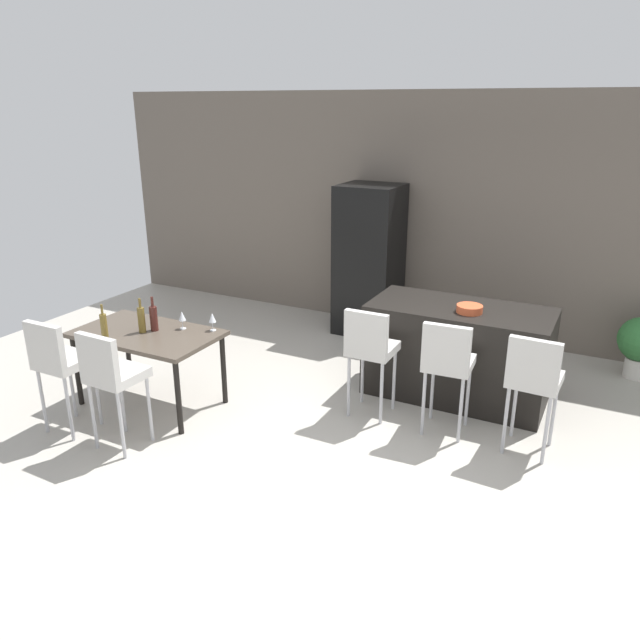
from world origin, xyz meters
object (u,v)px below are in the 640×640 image
(bar_chair_right, at_px, (534,376))
(fruit_bowl, at_px, (470,309))
(kitchen_island, at_px, (458,352))
(dining_chair_far, at_px, (111,372))
(refrigerator, at_px, (369,260))
(dining_chair_near, at_px, (58,359))
(wine_glass_right, at_px, (212,318))
(bar_chair_middle, at_px, (448,360))
(wine_bottle_near, at_px, (141,319))
(dining_table, at_px, (147,339))
(wine_glass_middle, at_px, (182,316))
(bar_chair_left, at_px, (370,346))
(wine_bottle_far, at_px, (154,318))
(wine_bottle_left, at_px, (104,326))

(bar_chair_right, relative_size, fruit_bowl, 4.36)
(kitchen_island, bearing_deg, dining_chair_far, -134.73)
(refrigerator, bearing_deg, dining_chair_near, -110.92)
(dining_chair_near, xyz_separation_m, fruit_bowl, (2.96, 2.16, 0.26))
(wine_glass_right, height_order, refrigerator, refrigerator)
(kitchen_island, distance_m, bar_chair_middle, 0.83)
(dining_chair_near, bearing_deg, bar_chair_middle, 26.62)
(dining_chair_near, bearing_deg, wine_glass_right, 52.16)
(bar_chair_middle, relative_size, wine_bottle_near, 3.19)
(dining_chair_far, bearing_deg, bar_chair_middle, 32.18)
(dining_table, bearing_deg, fruit_bowl, 27.87)
(dining_chair_near, xyz_separation_m, wine_glass_middle, (0.55, 0.98, 0.17))
(fruit_bowl, bearing_deg, dining_table, -152.13)
(bar_chair_right, relative_size, wine_bottle_near, 3.19)
(bar_chair_left, distance_m, bar_chair_right, 1.41)
(wine_bottle_near, bearing_deg, fruit_bowl, 27.91)
(kitchen_island, relative_size, wine_bottle_far, 5.22)
(bar_chair_left, bearing_deg, fruit_bowl, 43.69)
(dining_chair_near, relative_size, wine_bottle_left, 3.18)
(dining_table, relative_size, wine_glass_right, 7.71)
(kitchen_island, height_order, wine_bottle_far, wine_bottle_far)
(kitchen_island, height_order, dining_chair_near, dining_chair_near)
(dining_chair_far, relative_size, wine_glass_middle, 6.03)
(fruit_bowl, bearing_deg, wine_bottle_far, -152.92)
(wine_bottle_near, bearing_deg, dining_chair_far, -65.86)
(wine_glass_middle, bearing_deg, dining_table, -138.26)
(kitchen_island, xyz_separation_m, dining_chair_near, (-2.85, -2.27, 0.24))
(wine_glass_middle, relative_size, wine_glass_right, 1.00)
(bar_chair_middle, relative_size, refrigerator, 0.57)
(wine_bottle_left, distance_m, wine_glass_right, 0.96)
(wine_bottle_left, bearing_deg, wine_glass_right, 40.63)
(dining_chair_far, bearing_deg, wine_glass_middle, 93.04)
(dining_table, distance_m, dining_chair_near, 0.81)
(wine_bottle_left, distance_m, fruit_bowl, 3.33)
(wine_bottle_far, bearing_deg, refrigerator, 69.61)
(bar_chair_middle, xyz_separation_m, wine_glass_middle, (-2.41, -0.51, 0.17))
(wine_glass_right, bearing_deg, kitchen_island, 30.76)
(bar_chair_left, relative_size, dining_chair_far, 1.00)
(kitchen_island, distance_m, wine_glass_middle, 2.67)
(wine_glass_middle, xyz_separation_m, fruit_bowl, (2.41, 1.18, 0.09))
(bar_chair_left, relative_size, wine_glass_middle, 6.03)
(wine_bottle_near, bearing_deg, wine_glass_right, 30.81)
(wine_bottle_far, bearing_deg, wine_bottle_near, -129.34)
(kitchen_island, xyz_separation_m, bar_chair_right, (0.81, -0.79, 0.24))
(fruit_bowl, bearing_deg, wine_glass_right, -152.88)
(wine_glass_right, bearing_deg, dining_table, -149.25)
(bar_chair_right, relative_size, dining_chair_far, 1.00)
(bar_chair_middle, relative_size, dining_chair_far, 1.00)
(wine_bottle_far, xyz_separation_m, wine_glass_middle, (0.21, 0.15, -0.00))
(kitchen_island, bearing_deg, wine_bottle_near, -149.23)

